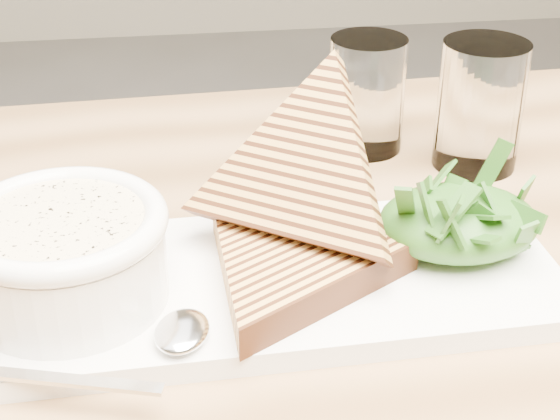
{
  "coord_description": "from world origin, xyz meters",
  "views": [
    {
      "loc": [
        -0.07,
        -0.35,
        1.09
      ],
      "look_at": [
        -0.01,
        0.13,
        0.81
      ],
      "focal_mm": 55.0,
      "sensor_mm": 36.0,
      "label": 1
    }
  ],
  "objects": [
    {
      "name": "table_top",
      "position": [
        0.03,
        0.05,
        0.74
      ],
      "size": [
        1.28,
        0.88,
        0.04
      ],
      "primitive_type": "cube",
      "rotation": [
        0.0,
        0.0,
        0.04
      ],
      "color": "#986E43",
      "rests_on": "ground"
    },
    {
      "name": "platter",
      "position": [
        -0.01,
        0.11,
        0.77
      ],
      "size": [
        0.36,
        0.17,
        0.02
      ],
      "primitive_type": "cube",
      "rotation": [
        0.0,
        0.0,
        0.03
      ],
      "color": "white",
      "rests_on": "table_top"
    },
    {
      "name": "soup_bowl",
      "position": [
        -0.14,
        0.1,
        0.8
      ],
      "size": [
        0.12,
        0.12,
        0.05
      ],
      "primitive_type": "cylinder",
      "color": "white",
      "rests_on": "platter"
    },
    {
      "name": "soup",
      "position": [
        -0.14,
        0.1,
        0.83
      ],
      "size": [
        0.1,
        0.1,
        0.01
      ],
      "primitive_type": "cylinder",
      "color": "beige",
      "rests_on": "soup_bowl"
    },
    {
      "name": "bowl_rim",
      "position": [
        -0.14,
        0.1,
        0.83
      ],
      "size": [
        0.13,
        0.13,
        0.01
      ],
      "primitive_type": "torus",
      "color": "white",
      "rests_on": "soup_bowl"
    },
    {
      "name": "sandwich_flat",
      "position": [
        -0.0,
        0.1,
        0.79
      ],
      "size": [
        0.23,
        0.23,
        0.02
      ],
      "primitive_type": null,
      "rotation": [
        0.0,
        0.0,
        0.56
      ],
      "color": "#C89042",
      "rests_on": "platter"
    },
    {
      "name": "sandwich_lean",
      "position": [
        0.01,
        0.14,
        0.83
      ],
      "size": [
        0.24,
        0.24,
        0.19
      ],
      "primitive_type": null,
      "rotation": [
        0.87,
        0.0,
        -0.61
      ],
      "color": "#C89042",
      "rests_on": "sandwich_flat"
    },
    {
      "name": "salad_base",
      "position": [
        0.11,
        0.13,
        0.8
      ],
      "size": [
        0.11,
        0.09,
        0.04
      ],
      "primitive_type": "ellipsoid",
      "color": "#184712",
      "rests_on": "platter"
    },
    {
      "name": "arugula_pile",
      "position": [
        0.11,
        0.13,
        0.8
      ],
      "size": [
        0.11,
        0.1,
        0.05
      ],
      "primitive_type": null,
      "color": "#315B19",
      "rests_on": "platter"
    },
    {
      "name": "spoon_bowl",
      "position": [
        -0.07,
        0.05,
        0.78
      ],
      "size": [
        0.04,
        0.05,
        0.01
      ],
      "primitive_type": "ellipsoid",
      "rotation": [
        0.0,
        0.0,
        -0.28
      ],
      "color": "silver",
      "rests_on": "platter"
    },
    {
      "name": "spoon_handle",
      "position": [
        -0.14,
        0.02,
        0.78
      ],
      "size": [
        0.1,
        0.04,
        0.0
      ],
      "primitive_type": "cube",
      "rotation": [
        0.0,
        0.0,
        -0.28
      ],
      "color": "silver",
      "rests_on": "platter"
    },
    {
      "name": "glass_near",
      "position": [
        0.09,
        0.32,
        0.81
      ],
      "size": [
        0.06,
        0.06,
        0.1
      ],
      "primitive_type": "cylinder",
      "color": "white",
      "rests_on": "table_top"
    },
    {
      "name": "glass_far",
      "position": [
        0.18,
        0.28,
        0.82
      ],
      "size": [
        0.07,
        0.07,
        0.11
      ],
      "primitive_type": "cylinder",
      "color": "white",
      "rests_on": "table_top"
    }
  ]
}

